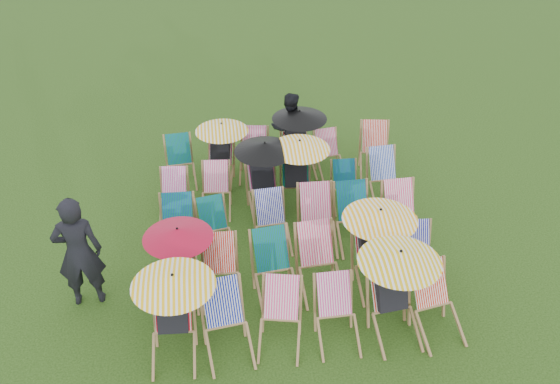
{
  "coord_description": "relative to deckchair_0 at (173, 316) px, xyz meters",
  "views": [
    {
      "loc": [
        -1.21,
        -8.49,
        7.0
      ],
      "look_at": [
        -0.12,
        0.4,
        0.9
      ],
      "focal_mm": 40.0,
      "sensor_mm": 36.0,
      "label": 1
    }
  ],
  "objects": [
    {
      "name": "deckchair_27",
      "position": [
        2.45,
        4.68,
        -0.03
      ],
      "size": [
        1.12,
        1.21,
        1.33
      ],
      "rotation": [
        0.0,
        0.0,
        0.15
      ],
      "color": "olive",
      "rests_on": "ground"
    },
    {
      "name": "deckchair_15",
      "position": [
        2.42,
        2.21,
        -0.22
      ],
      "size": [
        0.69,
        0.95,
        1.02
      ],
      "rotation": [
        0.0,
        0.0,
        -0.02
      ],
      "color": "olive",
      "rests_on": "ground"
    },
    {
      "name": "deckchair_6",
      "position": [
        0.05,
        1.16,
        -0.05
      ],
      "size": [
        1.08,
        1.13,
        1.28
      ],
      "rotation": [
        0.0,
        0.0,
        0.03
      ],
      "color": "olive",
      "rests_on": "ground"
    },
    {
      "name": "ground",
      "position": [
        1.93,
        2.19,
        -0.73
      ],
      "size": [
        100.0,
        100.0,
        0.0
      ],
      "primitive_type": "plane",
      "color": "black",
      "rests_on": "ground"
    },
    {
      "name": "deckchair_1",
      "position": [
        0.73,
        -0.05,
        -0.22
      ],
      "size": [
        0.8,
        1.02,
        1.01
      ],
      "rotation": [
        0.0,
        0.0,
        0.15
      ],
      "color": "olive",
      "rests_on": "ground"
    },
    {
      "name": "deckchair_28",
      "position": [
        3.08,
        4.55,
        -0.31
      ],
      "size": [
        0.66,
        0.84,
        0.83
      ],
      "rotation": [
        0.0,
        0.0,
        0.15
      ],
      "color": "olive",
      "rests_on": "ground"
    },
    {
      "name": "deckchair_18",
      "position": [
        -0.08,
        3.37,
        -0.3
      ],
      "size": [
        0.62,
        0.83,
        0.86
      ],
      "rotation": [
        0.0,
        0.0,
        -0.07
      ],
      "color": "olive",
      "rests_on": "ground"
    },
    {
      "name": "deckchair_2",
      "position": [
        1.5,
        0.0,
        -0.26
      ],
      "size": [
        0.79,
        0.98,
        0.95
      ],
      "rotation": [
        0.0,
        0.0,
        -0.21
      ],
      "color": "olive",
      "rests_on": "ground"
    },
    {
      "name": "deckchair_7",
      "position": [
        0.69,
        1.11,
        -0.26
      ],
      "size": [
        0.64,
        0.89,
        0.95
      ],
      "rotation": [
        0.0,
        0.0,
        -0.02
      ],
      "color": "olive",
      "rests_on": "ground"
    },
    {
      "name": "deckchair_16",
      "position": [
        3.08,
        2.19,
        -0.22
      ],
      "size": [
        0.71,
        0.96,
        1.02
      ],
      "rotation": [
        0.0,
        0.0,
        0.04
      ],
      "color": "olive",
      "rests_on": "ground"
    },
    {
      "name": "deckchair_4",
      "position": [
        3.18,
        0.04,
        0.02
      ],
      "size": [
        1.2,
        1.29,
        1.43
      ],
      "rotation": [
        0.0,
        0.0,
        0.13
      ],
      "color": "olive",
      "rests_on": "ground"
    },
    {
      "name": "deckchair_13",
      "position": [
        0.65,
        2.29,
        -0.29
      ],
      "size": [
        0.72,
        0.9,
        0.87
      ],
      "rotation": [
        0.0,
        0.0,
        0.2
      ],
      "color": "olive",
      "rests_on": "ground"
    },
    {
      "name": "deckchair_17",
      "position": [
        3.94,
        2.19,
        -0.23
      ],
      "size": [
        0.69,
        0.94,
        0.99
      ],
      "rotation": [
        0.0,
        0.0,
        0.04
      ],
      "color": "olive",
      "rests_on": "ground"
    },
    {
      "name": "deckchair_12",
      "position": [
        0.01,
        2.24,
        -0.24
      ],
      "size": [
        0.68,
        0.93,
        0.98
      ],
      "rotation": [
        0.0,
        0.0,
        -0.03
      ],
      "color": "olive",
      "rests_on": "ground"
    },
    {
      "name": "deckchair_29",
      "position": [
        4.02,
        4.48,
        -0.24
      ],
      "size": [
        0.77,
        0.98,
        0.97
      ],
      "rotation": [
        0.0,
        0.0,
        -0.15
      ],
      "color": "olive",
      "rests_on": "ground"
    },
    {
      "name": "deckchair_22",
      "position": [
        3.17,
        3.33,
        -0.32
      ],
      "size": [
        0.56,
        0.77,
        0.82
      ],
      "rotation": [
        0.0,
        0.0,
        -0.02
      ],
      "color": "olive",
      "rests_on": "ground"
    },
    {
      "name": "deckchair_0",
      "position": [
        0.0,
        0.0,
        0.0
      ],
      "size": [
        1.17,
        1.22,
        1.38
      ],
      "rotation": [
        0.0,
        0.0,
        -0.05
      ],
      "color": "olive",
      "rests_on": "ground"
    },
    {
      "name": "person_rear",
      "position": [
        2.31,
        5.07,
        0.06
      ],
      "size": [
        0.84,
        0.69,
        1.58
      ],
      "primitive_type": "imported",
      "rotation": [
        0.0,
        0.0,
        3.02
      ],
      "color": "black",
      "rests_on": "ground"
    },
    {
      "name": "person_left",
      "position": [
        -1.41,
        1.25,
        0.25
      ],
      "size": [
        0.75,
        0.53,
        1.96
      ],
      "primitive_type": "imported",
      "rotation": [
        0.0,
        0.0,
        3.24
      ],
      "color": "black",
      "rests_on": "ground"
    },
    {
      "name": "deckchair_3",
      "position": [
        2.33,
        -0.02,
        -0.26
      ],
      "size": [
        0.64,
        0.88,
        0.94
      ],
      "rotation": [
        0.0,
        0.0,
        0.03
      ],
      "color": "olive",
      "rests_on": "ground"
    },
    {
      "name": "deckchair_20",
      "position": [
        1.62,
        3.45,
        -0.02
      ],
      "size": [
        1.14,
        1.22,
        1.35
      ],
      "rotation": [
        0.0,
        0.0,
        0.11
      ],
      "color": "olive",
      "rests_on": "ground"
    },
    {
      "name": "deckchair_8",
      "position": [
        1.54,
        1.03,
        -0.22
      ],
      "size": [
        0.79,
        1.01,
        1.02
      ],
      "rotation": [
        0.0,
        0.0,
        0.13
      ],
      "color": "olive",
      "rests_on": "ground"
    },
    {
      "name": "deckchair_19",
      "position": [
        0.7,
        3.46,
        -0.29
      ],
      "size": [
        0.65,
        0.86,
        0.88
      ],
      "rotation": [
        0.0,
        0.0,
        -0.09
      ],
      "color": "olive",
      "rests_on": "ground"
    },
    {
      "name": "deckchair_11",
      "position": [
        3.88,
        1.14,
        -0.28
      ],
      "size": [
        0.65,
        0.87,
        0.9
      ],
      "rotation": [
        0.0,
        0.0,
        -0.07
      ],
      "color": "olive",
      "rests_on": "ground"
    },
    {
      "name": "deckchair_9",
      "position": [
        2.26,
        1.08,
        -0.21
      ],
      "size": [
        0.77,
        1.01,
        1.03
      ],
      "rotation": [
        0.0,
        0.0,
        0.09
      ],
      "color": "olive",
      "rests_on": "ground"
    },
    {
      "name": "deckchair_5",
      "position": [
        3.81,
        -0.03,
        -0.23
      ],
      "size": [
        0.83,
        1.03,
        1.01
      ],
      "rotation": [
        0.0,
        0.0,
        0.2
      ],
      "color": "olive",
      "rests_on": "ground"
    },
    {
      "name": "deckchair_25",
      "position": [
        0.84,
        4.51,
        -0.07
      ],
      "size": [
        1.05,
        1.12,
        1.25
      ],
      "rotation": [
        0.0,
        0.0,
        -0.2
      ],
      "color": "olive",
      "rests_on": "ground"
    },
    {
      "name": "deckchair_14",
      "position": [
        1.64,
        2.3,
        -0.27
      ],
      "size": [
        0.68,
        0.89,
        0.92
      ],
      "rotation": [
        0.0,
        0.0,
        0.08
      ],
      "color": "olive",
      "rests_on": "ground"
    },
    {
      "name": "deckchair_23",
      "position": [
        3.97,
        3.44,
        -0.25
      ],
      "size": [
        0.68,
        0.91,
        0.95
      ],
      "rotation": [
        0.0,
        0.0,
        0.06
      ],
      "color": "olive",
      "rests_on": "ground"
    },
    {
      "name": "deckchair_10",
      "position": [
        3.16,
        1.09,
        0.01
      ],
      "size": [
        1.18,
        1.25,
        1.4
      ],
      "rotation": [
        0.0,
        0.0,
        0.07
      ],
      "color": "olive",
      "rests_on": "ground"
    },
    {
      "name": "deckchair_24",
      "position": [
        0.03,
        4.54,
        -0.28
      ],
      "size": [
        0.67,
        0.88,
        0.9
      ],
      "rotation": [
        0.0,
        0.0,
        0.09
      ],
      "color": "olive",
      "rests_on": "ground"
    },
    {
      "name": "deckchair_26",
      "position": [
        1.52,
        4.61,
        -0.26
      ],
      "size": [
        0.73,
        0.94,
        0.93
      ],
      "rotation": [
        0.0,
        0.0,
        -0.14
      ],
      "color": "olive",
      "rests_on": "ground"
    },
    {
      "name": "deckchair_21",
      "position": [
        2.24,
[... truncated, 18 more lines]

